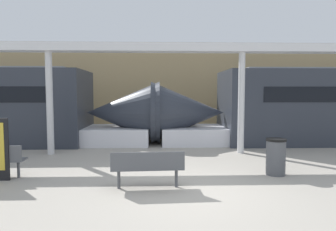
% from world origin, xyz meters
% --- Properties ---
extents(ground_plane, '(60.00, 60.00, 0.00)m').
position_xyz_m(ground_plane, '(0.00, 0.00, 0.00)').
color(ground_plane, '#A8A093').
extents(station_wall, '(56.00, 0.20, 5.00)m').
position_xyz_m(station_wall, '(0.00, 10.81, 2.50)').
color(station_wall, tan).
rests_on(station_wall, ground_plane).
extents(bench_near, '(1.64, 0.52, 0.85)m').
position_xyz_m(bench_near, '(-0.86, 0.28, 0.52)').
color(bench_near, '#4C4F54').
rests_on(bench_near, ground_plane).
extents(trash_bin, '(0.52, 0.52, 0.96)m').
position_xyz_m(trash_bin, '(2.45, 1.33, 0.48)').
color(trash_bin, '#4C4F54').
rests_on(trash_bin, ground_plane).
extents(support_column_near, '(0.23, 0.23, 3.57)m').
position_xyz_m(support_column_near, '(2.33, 4.26, 1.79)').
color(support_column_near, silver).
rests_on(support_column_near, ground_plane).
extents(support_column_far, '(0.23, 0.23, 3.57)m').
position_xyz_m(support_column_far, '(-4.40, 4.26, 1.79)').
color(support_column_far, silver).
rests_on(support_column_far, ground_plane).
extents(canopy_beam, '(28.00, 0.60, 0.28)m').
position_xyz_m(canopy_beam, '(2.33, 4.26, 3.71)').
color(canopy_beam, silver).
rests_on(canopy_beam, support_column_near).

